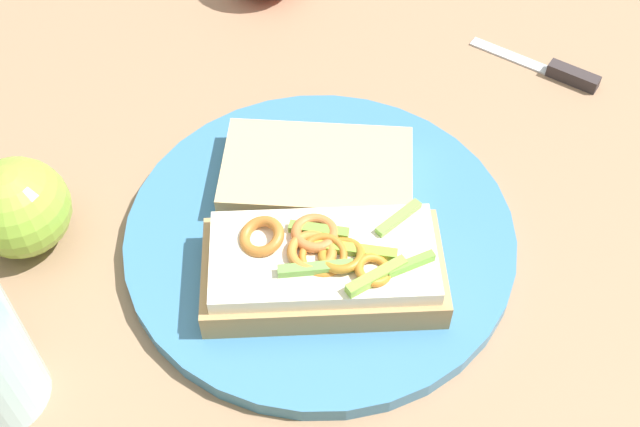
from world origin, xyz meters
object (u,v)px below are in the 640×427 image
(plate, at_px, (320,235))
(sandwich, at_px, (323,266))
(apple_2, at_px, (19,208))
(bread_slice_side, at_px, (317,173))
(knife, at_px, (552,69))

(plate, distance_m, sandwich, 0.06)
(apple_2, bearing_deg, bread_slice_side, 38.70)
(bread_slice_side, bearing_deg, sandwich, 96.82)
(sandwich, distance_m, bread_slice_side, 0.10)
(sandwich, xyz_separation_m, knife, (0.08, 0.31, -0.03))
(sandwich, bearing_deg, bread_slice_side, -89.94)
(apple_2, bearing_deg, knife, 50.72)
(plate, xyz_separation_m, sandwich, (0.02, -0.04, 0.03))
(plate, bearing_deg, bread_slice_side, 119.84)
(sandwich, bearing_deg, plate, -89.88)
(knife, bearing_deg, plate, 75.68)
(sandwich, xyz_separation_m, apple_2, (-0.23, -0.06, 0.00))
(plate, height_order, bread_slice_side, bread_slice_side)
(plate, bearing_deg, knife, 69.21)
(knife, bearing_deg, apple_2, 57.19)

